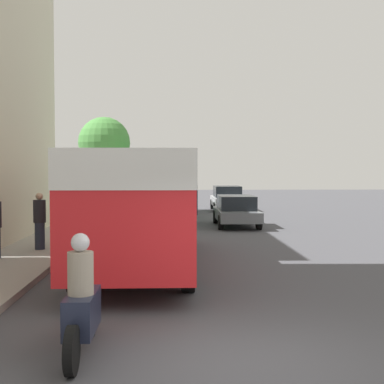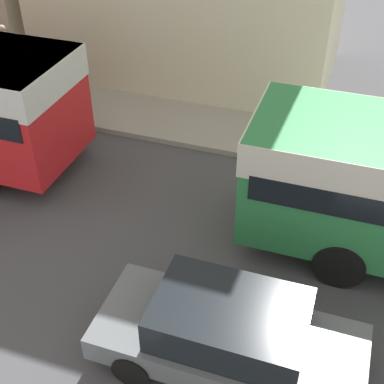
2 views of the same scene
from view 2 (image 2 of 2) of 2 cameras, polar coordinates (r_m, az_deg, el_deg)
name	(u,v)px [view 2 (image 2 of 2)]	position (r m, az deg, el deg)	size (l,w,h in m)	color
car_far_curb	(229,334)	(8.79, 3.95, -14.88)	(1.87, 4.31, 1.41)	slate
pedestrian_near_curb	(39,72)	(16.53, -16.04, 12.25)	(0.38, 0.38, 1.74)	#232838
pedestrian_walking_away	(7,52)	(18.03, -19.12, 13.88)	(0.36, 0.36, 1.80)	#232838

